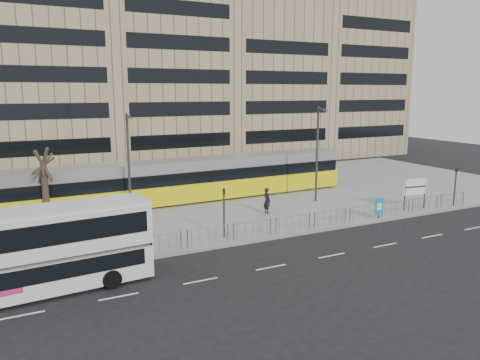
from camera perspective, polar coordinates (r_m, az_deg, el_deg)
name	(u,v)px	position (r m, az deg, el deg)	size (l,w,h in m)	color
ground	(266,241)	(29.41, 3.20, -7.40)	(120.00, 120.00, 0.00)	black
plaza	(196,200)	(39.85, -5.44, -2.46)	(64.00, 24.00, 0.15)	slate
kerb	(266,239)	(29.43, 3.15, -7.24)	(64.00, 0.25, 0.17)	gray
building_row	(139,60)	(60.60, -12.19, 14.09)	(70.40, 18.40, 31.20)	maroon
pedestrian_barrier	(289,220)	(30.53, 6.01, -4.83)	(32.07, 0.07, 1.10)	gray
road_markings	(317,258)	(26.77, 9.41, -9.39)	(62.00, 0.12, 0.01)	white
double_decker_bus	(39,248)	(23.26, -23.29, -7.66)	(10.14, 3.11, 4.00)	silver
tram	(184,181)	(38.79, -6.82, -0.07)	(29.93, 3.62, 3.52)	#D6CC0B
station_sign	(415,188)	(38.44, 20.58, -0.93)	(2.09, 0.33, 2.41)	#2D2D30
ad_panel	(379,207)	(35.01, 16.60, -3.14)	(0.79, 0.17, 1.49)	#2D2D30
pedestrian	(267,201)	(34.98, 3.31, -2.52)	(0.72, 0.47, 1.97)	black
traffic_light_west	(224,206)	(29.17, -1.97, -3.20)	(0.22, 0.24, 3.10)	#2D2D30
traffic_light_east	(455,182)	(40.64, 24.78, -0.20)	(0.18, 0.22, 3.10)	#2D2D30
lamp_post_west	(129,160)	(34.59, -13.40, 2.34)	(0.45, 1.04, 7.50)	#2D2D30
lamp_post_east	(318,150)	(38.77, 9.44, 3.62)	(0.45, 1.04, 7.82)	#2D2D30
bare_tree	(42,146)	(34.08, -23.02, 3.88)	(4.01, 4.01, 7.28)	black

